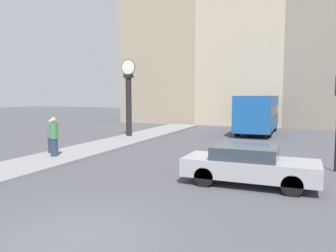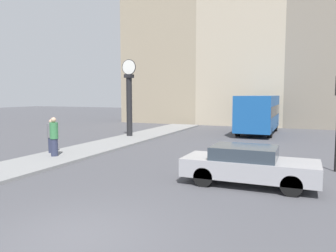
# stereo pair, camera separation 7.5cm
# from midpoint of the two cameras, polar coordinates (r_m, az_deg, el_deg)

# --- Properties ---
(ground_plane) EXTENTS (120.00, 120.00, 0.00)m
(ground_plane) POSITION_cam_midpoint_polar(r_m,az_deg,el_deg) (7.62, -15.54, -18.12)
(ground_plane) COLOR #47474C
(sidewalk_corner) EXTENTS (2.80, 26.53, 0.13)m
(sidewalk_corner) POSITION_cam_midpoint_polar(r_m,az_deg,el_deg) (20.06, -9.76, -3.07)
(sidewalk_corner) COLOR gray
(sidewalk_corner) RESTS_ON ground_plane
(building_row) EXTENTS (28.23, 5.00, 18.31)m
(building_row) POSITION_cam_midpoint_polar(r_m,az_deg,el_deg) (34.30, 14.50, 14.19)
(building_row) COLOR gray
(building_row) RESTS_ON ground_plane
(sedan_car) EXTENTS (4.39, 1.76, 1.31)m
(sedan_car) POSITION_cam_midpoint_polar(r_m,az_deg,el_deg) (11.37, 13.98, -6.59)
(sedan_car) COLOR #9E9EA3
(sedan_car) RESTS_ON ground_plane
(bus_distant) EXTENTS (2.54, 7.34, 2.93)m
(bus_distant) POSITION_cam_midpoint_polar(r_m,az_deg,el_deg) (26.26, 15.54, 2.34)
(bus_distant) COLOR #195199
(bus_distant) RESTS_ON ground_plane
(street_clock) EXTENTS (1.06, 0.52, 5.32)m
(street_clock) POSITION_cam_midpoint_polar(r_m,az_deg,el_deg) (23.06, -6.68, 4.56)
(street_clock) COLOR black
(street_clock) RESTS_ON sidewalk_corner
(pedestrian_grey_jacket) EXTENTS (0.39, 0.39, 1.67)m
(pedestrian_grey_jacket) POSITION_cam_midpoint_polar(r_m,az_deg,el_deg) (17.33, -19.51, -1.68)
(pedestrian_grey_jacket) COLOR #2D334C
(pedestrian_grey_jacket) RESTS_ON sidewalk_corner
(pedestrian_green_hoodie) EXTENTS (0.38, 0.38, 1.83)m
(pedestrian_green_hoodie) POSITION_cam_midpoint_polar(r_m,az_deg,el_deg) (16.31, -19.10, -1.78)
(pedestrian_green_hoodie) COLOR #2D334C
(pedestrian_green_hoodie) RESTS_ON sidewalk_corner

